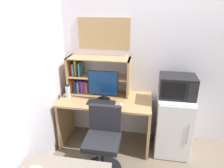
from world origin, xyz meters
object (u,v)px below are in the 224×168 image
at_px(monitor, 103,85).
at_px(wall_corkboard, 104,33).
at_px(water_bottle, 68,92).
at_px(mini_fridge, 172,124).
at_px(hutch_bookshelf, 90,75).
at_px(desk_chair, 103,144).
at_px(microwave, 177,86).
at_px(computer_mouse, 121,105).
at_px(keyboard, 101,103).

height_order(monitor, wall_corkboard, wall_corkboard).
xyz_separation_m(water_bottle, wall_corkboard, (0.47, 0.36, 0.79)).
height_order(water_bottle, mini_fridge, water_bottle).
bearing_deg(mini_fridge, hutch_bookshelf, 171.72).
bearing_deg(mini_fridge, desk_chair, -147.82).
bearing_deg(microwave, desk_chair, -147.68).
bearing_deg(wall_corkboard, monitor, -81.31).
relative_size(computer_mouse, mini_fridge, 0.13).
xyz_separation_m(computer_mouse, mini_fridge, (0.72, 0.18, -0.34)).
distance_m(monitor, computer_mouse, 0.37).
bearing_deg(hutch_bookshelf, microwave, -8.15).
height_order(desk_chair, wall_corkboard, wall_corkboard).
height_order(keyboard, water_bottle, water_bottle).
bearing_deg(mini_fridge, wall_corkboard, 163.91).
bearing_deg(water_bottle, computer_mouse, -9.18).
relative_size(hutch_bookshelf, microwave, 1.97).
bearing_deg(keyboard, monitor, 86.63).
distance_m(mini_fridge, wall_corkboard, 1.62).
relative_size(water_bottle, wall_corkboard, 0.26).
bearing_deg(mini_fridge, computer_mouse, -165.63).
distance_m(computer_mouse, wall_corkboard, 1.04).
distance_m(hutch_bookshelf, desk_chair, 1.05).
bearing_deg(monitor, water_bottle, 178.88).
bearing_deg(desk_chair, hutch_bookshelf, 115.51).
xyz_separation_m(monitor, microwave, (0.99, 0.07, 0.03)).
relative_size(hutch_bookshelf, mini_fridge, 1.06).
xyz_separation_m(computer_mouse, wall_corkboard, (-0.33, 0.49, 0.86)).
bearing_deg(hutch_bookshelf, keyboard, -54.68).
height_order(mini_fridge, microwave, microwave).
distance_m(computer_mouse, water_bottle, 0.81).
bearing_deg(desk_chair, mini_fridge, 32.18).
bearing_deg(keyboard, microwave, 9.87).
distance_m(monitor, water_bottle, 0.54).
height_order(hutch_bookshelf, water_bottle, hutch_bookshelf).
height_order(keyboard, mini_fridge, mini_fridge).
xyz_separation_m(computer_mouse, microwave, (0.72, 0.19, 0.24)).
bearing_deg(computer_mouse, keyboard, 177.05).
xyz_separation_m(keyboard, water_bottle, (-0.52, 0.11, 0.08)).
relative_size(keyboard, computer_mouse, 3.49).
xyz_separation_m(computer_mouse, desk_chair, (-0.17, -0.38, -0.38)).
relative_size(water_bottle, desk_chair, 0.22).
bearing_deg(microwave, mini_fridge, -90.27).
height_order(keyboard, microwave, microwave).
xyz_separation_m(water_bottle, mini_fridge, (1.52, 0.06, -0.41)).
xyz_separation_m(monitor, keyboard, (-0.01, -0.10, -0.22)).
bearing_deg(desk_chair, keyboard, 105.04).
relative_size(water_bottle, mini_fridge, 0.22).
bearing_deg(monitor, computer_mouse, -23.65).
height_order(microwave, desk_chair, microwave).
bearing_deg(microwave, computer_mouse, -165.41).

